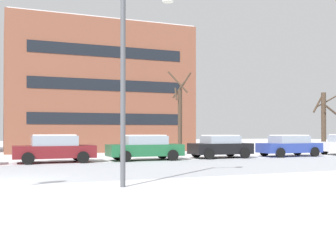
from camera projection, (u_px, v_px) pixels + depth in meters
The scene contains 10 objects.
ground_plane at pixel (6, 182), 14.06m from camera, with size 120.00×120.00×0.00m, color white.
road_surface at pixel (5, 173), 16.93m from camera, with size 80.00×8.18×0.00m.
street_lamp at pixel (132, 64), 13.04m from camera, with size 1.76×0.36×6.37m.
parked_car_maroon at pixel (54, 148), 22.69m from camera, with size 4.34×2.17×1.54m.
parked_car_green at pixel (145, 147), 24.43m from camera, with size 4.41×2.01×1.50m.
parked_car_black at pixel (220, 146), 26.53m from camera, with size 3.89×2.12×1.47m.
parked_car_blue at pixel (289, 145), 28.19m from camera, with size 4.27×2.04×1.46m.
tree_far_mid at pixel (324, 120), 34.13m from camera, with size 1.93×2.04×4.88m.
tree_far_left at pixel (180, 115), 30.14m from camera, with size 1.99×2.00×6.04m.
building_far_right at pixel (95, 90), 37.66m from camera, with size 15.41×10.15×10.82m.
Camera 1 is at (-0.16, -15.12, 1.75)m, focal length 44.45 mm.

